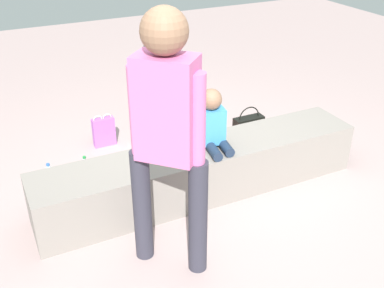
% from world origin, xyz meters
% --- Properties ---
extents(ground_plane, '(12.00, 12.00, 0.00)m').
position_xyz_m(ground_plane, '(0.00, 0.00, 0.00)').
color(ground_plane, '#A9908E').
extents(concrete_ledge, '(2.67, 0.48, 0.42)m').
position_xyz_m(concrete_ledge, '(0.00, 0.00, 0.21)').
color(concrete_ledge, gray).
rests_on(concrete_ledge, ground_plane).
extents(child_seated, '(0.28, 0.33, 0.48)m').
position_xyz_m(child_seated, '(0.07, -0.01, 0.63)').
color(child_seated, '#1D2B41').
rests_on(child_seated, concrete_ledge).
extents(adult_standing, '(0.39, 0.39, 1.68)m').
position_xyz_m(adult_standing, '(-0.55, -0.62, 1.01)').
color(adult_standing, '#302F3C').
rests_on(adult_standing, ground_plane).
extents(cake_plate, '(0.22, 0.22, 0.07)m').
position_xyz_m(cake_plate, '(-0.23, -0.09, 0.44)').
color(cake_plate, yellow).
rests_on(cake_plate, concrete_ledge).
extents(gift_bag, '(0.21, 0.08, 0.33)m').
position_xyz_m(gift_bag, '(-0.48, 1.14, 0.14)').
color(gift_bag, '#B259BF').
rests_on(gift_bag, ground_plane).
extents(railing_post, '(0.36, 0.36, 1.09)m').
position_xyz_m(railing_post, '(0.09, 1.33, 0.41)').
color(railing_post, black).
rests_on(railing_post, ground_plane).
extents(water_bottle_near_gift, '(0.07, 0.07, 0.20)m').
position_xyz_m(water_bottle_near_gift, '(-1.09, 0.66, 0.09)').
color(water_bottle_near_gift, silver).
rests_on(water_bottle_near_gift, ground_plane).
extents(water_bottle_far_side, '(0.06, 0.06, 0.20)m').
position_xyz_m(water_bottle_far_side, '(-0.79, 0.66, 0.09)').
color(water_bottle_far_side, silver).
rests_on(water_bottle_far_side, ground_plane).
extents(party_cup_red, '(0.07, 0.07, 0.11)m').
position_xyz_m(party_cup_red, '(0.58, 0.91, 0.06)').
color(party_cup_red, red).
rests_on(party_cup_red, ground_plane).
extents(cake_box_white, '(0.35, 0.35, 0.13)m').
position_xyz_m(cake_box_white, '(-0.04, 0.93, 0.07)').
color(cake_box_white, white).
rests_on(cake_box_white, ground_plane).
extents(handbag_black_leather, '(0.31, 0.11, 0.33)m').
position_xyz_m(handbag_black_leather, '(0.87, 0.68, 0.11)').
color(handbag_black_leather, black).
rests_on(handbag_black_leather, ground_plane).
extents(handbag_brown_canvas, '(0.32, 0.10, 0.34)m').
position_xyz_m(handbag_brown_canvas, '(0.06, 0.52, 0.12)').
color(handbag_brown_canvas, brown).
rests_on(handbag_brown_canvas, ground_plane).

